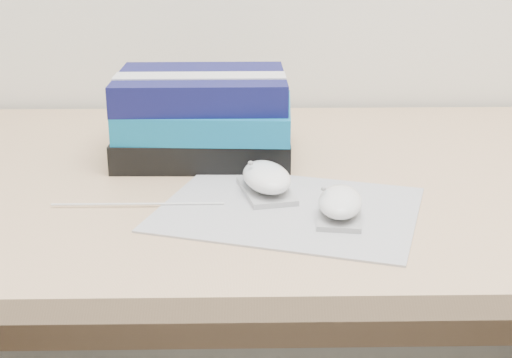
{
  "coord_description": "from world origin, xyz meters",
  "views": [
    {
      "loc": [
        -0.12,
        0.54,
        1.08
      ],
      "look_at": [
        -0.11,
        1.43,
        0.77
      ],
      "focal_mm": 50.0,
      "sensor_mm": 36.0,
      "label": 1
    }
  ],
  "objects_px": {
    "mouse_rear": "(266,179)",
    "book_stack": "(204,116)",
    "pouch": "(194,133)",
    "mouse_front": "(340,204)",
    "desk": "(315,286)"
  },
  "relations": [
    {
      "from": "mouse_rear",
      "to": "book_stack",
      "type": "xyz_separation_m",
      "value": [
        -0.09,
        0.19,
        0.04
      ]
    },
    {
      "from": "mouse_front",
      "to": "pouch",
      "type": "relative_size",
      "value": 0.78
    },
    {
      "from": "pouch",
      "to": "mouse_front",
      "type": "bearing_deg",
      "value": -49.23
    },
    {
      "from": "mouse_rear",
      "to": "mouse_front",
      "type": "bearing_deg",
      "value": -44.32
    },
    {
      "from": "mouse_front",
      "to": "pouch",
      "type": "distance_m",
      "value": 0.31
    },
    {
      "from": "mouse_rear",
      "to": "book_stack",
      "type": "height_order",
      "value": "book_stack"
    },
    {
      "from": "desk",
      "to": "pouch",
      "type": "xyz_separation_m",
      "value": [
        -0.2,
        -0.03,
        0.28
      ]
    },
    {
      "from": "desk",
      "to": "mouse_rear",
      "type": "bearing_deg",
      "value": -117.93
    },
    {
      "from": "desk",
      "to": "pouch",
      "type": "height_order",
      "value": "pouch"
    },
    {
      "from": "desk",
      "to": "mouse_rear",
      "type": "height_order",
      "value": "mouse_rear"
    },
    {
      "from": "mouse_rear",
      "to": "pouch",
      "type": "bearing_deg",
      "value": 127.3
    },
    {
      "from": "mouse_front",
      "to": "pouch",
      "type": "height_order",
      "value": "pouch"
    },
    {
      "from": "mouse_rear",
      "to": "book_stack",
      "type": "distance_m",
      "value": 0.22
    },
    {
      "from": "mouse_front",
      "to": "book_stack",
      "type": "height_order",
      "value": "book_stack"
    },
    {
      "from": "book_stack",
      "to": "pouch",
      "type": "bearing_deg",
      "value": -106.6
    }
  ]
}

